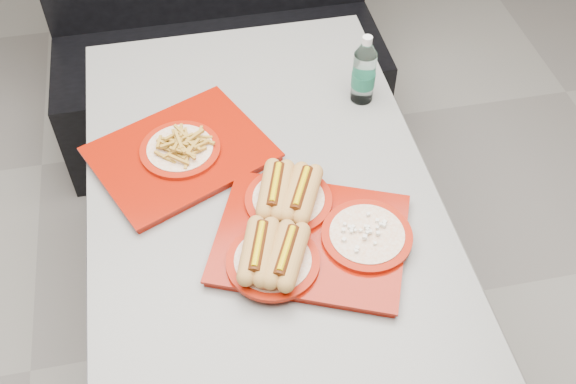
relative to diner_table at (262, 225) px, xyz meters
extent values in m
plane|color=gray|center=(0.00, 0.00, -0.58)|extent=(6.00, 6.00, 0.00)
cylinder|color=black|center=(0.00, 0.00, -0.56)|extent=(0.52, 0.52, 0.05)
cylinder|color=black|center=(0.00, 0.00, -0.20)|extent=(0.11, 0.11, 0.66)
cube|color=black|center=(0.00, 0.00, 0.12)|extent=(0.92, 1.42, 0.01)
cube|color=gray|center=(0.00, 0.00, 0.15)|extent=(0.90, 1.40, 0.04)
cube|color=black|center=(0.00, 1.02, -0.36)|extent=(1.30, 0.55, 0.45)
cube|color=#891003|center=(0.09, -0.21, 0.17)|extent=(0.54, 0.49, 0.02)
cube|color=#891003|center=(0.09, -0.21, 0.19)|extent=(0.56, 0.50, 0.01)
cylinder|color=#961505|center=(-0.02, -0.27, 0.20)|extent=(0.22, 0.22, 0.01)
cylinder|color=white|center=(-0.02, -0.27, 0.20)|extent=(0.18, 0.18, 0.00)
cylinder|color=#961505|center=(0.06, -0.09, 0.20)|extent=(0.22, 0.22, 0.01)
cylinder|color=white|center=(0.06, -0.09, 0.20)|extent=(0.18, 0.18, 0.00)
cylinder|color=#961505|center=(0.22, -0.24, 0.20)|extent=(0.22, 0.22, 0.01)
cylinder|color=white|center=(0.22, -0.24, 0.20)|extent=(0.18, 0.18, 0.00)
cube|color=#891003|center=(-0.19, 0.14, 0.17)|extent=(0.54, 0.49, 0.02)
cube|color=#891003|center=(-0.19, 0.14, 0.19)|extent=(0.55, 0.50, 0.01)
cylinder|color=#961505|center=(-0.19, 0.14, 0.20)|extent=(0.22, 0.22, 0.01)
cylinder|color=white|center=(-0.19, 0.14, 0.20)|extent=(0.18, 0.18, 0.00)
cylinder|color=silver|center=(0.35, 0.29, 0.25)|extent=(0.07, 0.07, 0.16)
cylinder|color=#175E42|center=(0.35, 0.29, 0.24)|extent=(0.07, 0.07, 0.05)
cone|color=silver|center=(0.35, 0.29, 0.34)|extent=(0.07, 0.07, 0.04)
cylinder|color=silver|center=(0.35, 0.29, 0.37)|extent=(0.03, 0.03, 0.02)
camera|label=1|loc=(-0.16, -1.17, 1.49)|focal=42.00mm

